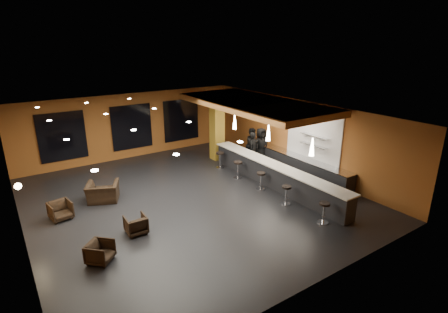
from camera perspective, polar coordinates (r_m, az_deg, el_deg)
floor at (r=14.53m, az=-5.47°, el=-7.00°), size 12.00×13.00×0.10m
ceiling at (r=13.37m, az=-5.95°, el=7.04°), size 12.00×13.00×0.10m
wall_back at (r=19.65m, az=-14.94°, el=4.88°), size 12.00×0.10×3.50m
wall_front at (r=9.12m, az=14.89°, el=-11.40°), size 12.00×0.10×3.50m
wall_left at (r=12.40m, az=-31.15°, el=-5.34°), size 0.10×13.00×3.50m
wall_right at (r=17.41m, az=12.07°, el=3.36°), size 0.10×13.00×3.50m
wood_soffit at (r=16.41m, az=4.86°, el=8.56°), size 3.60×8.00×0.28m
window_left at (r=18.75m, az=-24.90°, el=2.95°), size 2.20×0.06×2.40m
window_center at (r=19.56m, az=-14.82°, el=4.68°), size 2.20×0.06×2.40m
window_right at (r=20.70m, az=-6.98°, el=5.92°), size 2.20×0.06×2.40m
tile_backsplash at (r=16.63m, az=14.37°, el=3.37°), size 0.06×3.20×2.40m
bar_counter at (r=15.52m, az=8.19°, el=-3.17°), size 0.60×8.00×1.00m
bar_top at (r=15.33m, az=8.28°, el=-1.35°), size 0.78×8.10×0.05m
prep_counter at (r=17.19m, az=12.03°, el=-1.44°), size 0.70×6.00×0.86m
prep_top at (r=17.05m, az=12.13°, el=-0.01°), size 0.72×6.00×0.03m
wall_shelf_lower at (r=16.51m, az=14.45°, el=1.80°), size 0.30×1.50×0.03m
wall_shelf_upper at (r=16.39m, az=14.57°, el=3.31°), size 0.30×1.50×0.03m
column at (r=18.61m, az=-1.15°, el=4.76°), size 0.60×0.60×3.50m
wall_sconce at (r=12.85m, az=-30.60°, el=-4.21°), size 0.22×0.22×0.22m
pendant_0 at (r=13.59m, az=14.18°, el=1.53°), size 0.20×0.20×0.70m
pendant_1 at (r=15.29m, az=7.26°, el=3.85°), size 0.20×0.20×0.70m
pendant_2 at (r=17.19m, az=1.76°, el=5.64°), size 0.20×0.20×0.70m
staff_a at (r=17.78m, az=4.83°, el=1.17°), size 0.76×0.63×1.79m
staff_b at (r=18.47m, az=4.66°, el=1.89°), size 1.01×0.86×1.82m
staff_c at (r=18.26m, az=6.03°, el=1.77°), size 0.93×0.61×1.89m
armchair_a at (r=11.17m, az=-19.57°, el=-14.48°), size 0.97×0.97×0.63m
armchair_b at (r=12.28m, az=-14.19°, el=-10.71°), size 0.70×0.72×0.63m
armchair_c at (r=14.07m, az=-25.13°, el=-7.98°), size 0.83×0.85×0.67m
armchair_d at (r=14.88m, az=-19.17°, el=-5.52°), size 1.53×1.46×0.78m
bar_stool_0 at (r=12.91m, az=16.01°, el=-8.40°), size 0.40×0.40×0.79m
bar_stool_1 at (r=13.97m, az=10.13°, el=-5.83°), size 0.39×0.39×0.78m
bar_stool_2 at (r=15.16m, az=6.05°, el=-3.62°), size 0.39×0.39×0.78m
bar_stool_3 at (r=16.28m, az=2.29°, el=-1.83°), size 0.41×0.41×0.82m
bar_stool_4 at (r=17.57m, az=-0.65°, el=-0.24°), size 0.42×0.42×0.82m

